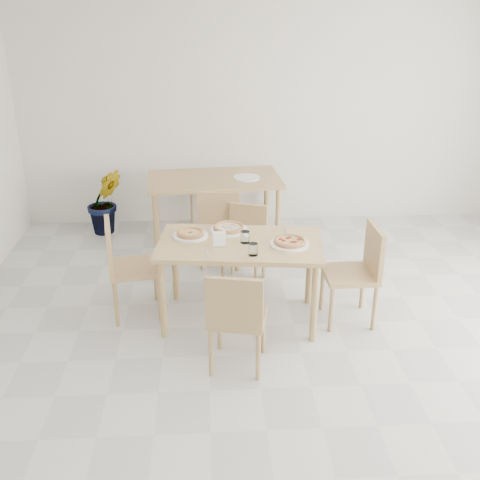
{
  "coord_description": "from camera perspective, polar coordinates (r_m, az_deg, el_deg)",
  "views": [
    {
      "loc": [
        -0.73,
        -3.36,
        2.64
      ],
      "look_at": [
        -0.47,
        1.01,
        0.77
      ],
      "focal_mm": 42.0,
      "sensor_mm": 36.0,
      "label": 1
    }
  ],
  "objects": [
    {
      "name": "main_table",
      "position": [
        4.81,
        0.0,
        -1.19
      ],
      "size": [
        1.48,
        0.94,
        0.75
      ],
      "rotation": [
        0.0,
        0.0,
        -0.11
      ],
      "color": "tan",
      "rests_on": "ground"
    },
    {
      "name": "chair_south",
      "position": [
        4.21,
        -0.37,
        -7.59
      ],
      "size": [
        0.49,
        0.49,
        0.85
      ],
      "rotation": [
        0.0,
        0.0,
        2.94
      ],
      "color": "tan",
      "rests_on": "ground"
    },
    {
      "name": "chair_north",
      "position": [
        5.58,
        0.57,
        0.12
      ],
      "size": [
        0.49,
        0.49,
        0.79
      ],
      "rotation": [
        0.0,
        0.0,
        -0.33
      ],
      "color": "tan",
      "rests_on": "ground"
    },
    {
      "name": "chair_west",
      "position": [
        5.04,
        -11.66,
        -2.2
      ],
      "size": [
        0.52,
        0.52,
        0.9
      ],
      "rotation": [
        0.0,
        0.0,
        1.75
      ],
      "color": "tan",
      "rests_on": "ground"
    },
    {
      "name": "chair_east",
      "position": [
        4.97,
        12.05,
        -2.73
      ],
      "size": [
        0.44,
        0.44,
        0.89
      ],
      "rotation": [
        0.0,
        0.0,
        -1.56
      ],
      "color": "tan",
      "rests_on": "ground"
    },
    {
      "name": "plate_margherita",
      "position": [
        4.9,
        -5.05,
        0.45
      ],
      "size": [
        0.31,
        0.31,
        0.02
      ],
      "primitive_type": "cylinder",
      "color": "white",
      "rests_on": "main_table"
    },
    {
      "name": "plate_mushroom",
      "position": [
        5.0,
        -1.15,
        1.03
      ],
      "size": [
        0.34,
        0.34,
        0.02
      ],
      "primitive_type": "cylinder",
      "color": "white",
      "rests_on": "main_table"
    },
    {
      "name": "plate_pepperoni",
      "position": [
        4.73,
        5.07,
        -0.38
      ],
      "size": [
        0.33,
        0.33,
        0.02
      ],
      "primitive_type": "cylinder",
      "color": "white",
      "rests_on": "main_table"
    },
    {
      "name": "pizza_margherita",
      "position": [
        4.89,
        -5.06,
        0.69
      ],
      "size": [
        0.28,
        0.28,
        0.03
      ],
      "rotation": [
        0.0,
        0.0,
        0.18
      ],
      "color": "tan",
      "rests_on": "plate_margherita"
    },
    {
      "name": "pizza_mushroom",
      "position": [
        4.99,
        -1.15,
        1.28
      ],
      "size": [
        0.36,
        0.36,
        0.03
      ],
      "rotation": [
        0.0,
        0.0,
        0.37
      ],
      "color": "tan",
      "rests_on": "plate_mushroom"
    },
    {
      "name": "pizza_pepperoni",
      "position": [
        4.72,
        5.08,
        -0.12
      ],
      "size": [
        0.32,
        0.32,
        0.03
      ],
      "rotation": [
        0.0,
        0.0,
        -0.21
      ],
      "color": "tan",
      "rests_on": "plate_pepperoni"
    },
    {
      "name": "tumbler_a",
      "position": [
        4.74,
        0.51,
        0.3
      ],
      "size": [
        0.08,
        0.08,
        0.1
      ],
      "primitive_type": "cylinder",
      "color": "white",
      "rests_on": "main_table"
    },
    {
      "name": "tumbler_b",
      "position": [
        4.51,
        1.34,
        -0.96
      ],
      "size": [
        0.08,
        0.08,
        0.1
      ],
      "primitive_type": "cylinder",
      "color": "white",
      "rests_on": "main_table"
    },
    {
      "name": "napkin_holder",
      "position": [
        4.66,
        -2.12,
        0.04
      ],
      "size": [
        0.12,
        0.08,
        0.13
      ],
      "rotation": [
        0.0,
        0.0,
        0.19
      ],
      "color": "silver",
      "rests_on": "main_table"
    },
    {
      "name": "fork_a",
      "position": [
        4.53,
        -3.32,
        -1.52
      ],
      "size": [
        0.03,
        0.17,
        0.01
      ],
      "primitive_type": "cube",
      "rotation": [
        0.0,
        0.0,
        0.07
      ],
      "color": "silver",
      "rests_on": "main_table"
    },
    {
      "name": "fork_b",
      "position": [
        4.98,
        4.67,
        0.82
      ],
      "size": [
        0.02,
        0.17,
        0.01
      ],
      "primitive_type": "cube",
      "rotation": [
        0.0,
        0.0,
        -0.04
      ],
      "color": "silver",
      "rests_on": "main_table"
    },
    {
      "name": "second_table",
      "position": [
        6.57,
        -2.64,
        5.66
      ],
      "size": [
        1.59,
        0.99,
        0.75
      ],
      "rotation": [
        0.0,
        0.0,
        0.08
      ],
      "color": "tan",
      "rests_on": "ground"
    },
    {
      "name": "chair_back_s",
      "position": [
        5.87,
        -2.07,
        1.82
      ],
      "size": [
        0.48,
        0.48,
        0.87
      ],
      "rotation": [
        0.0,
        0.0,
        3.02
      ],
      "color": "tan",
      "rests_on": "ground"
    },
    {
      "name": "chair_back_n",
      "position": [
        7.32,
        -3.31,
        5.97
      ],
      "size": [
        0.46,
        0.46,
        0.83
      ],
      "rotation": [
        0.0,
        0.0,
        -0.13
      ],
      "color": "tan",
      "rests_on": "ground"
    },
    {
      "name": "plate_empty",
      "position": [
        6.51,
        0.67,
        6.36
      ],
      "size": [
        0.31,
        0.31,
        0.02
      ],
      "primitive_type": "cylinder",
      "color": "white",
      "rests_on": "second_table"
    },
    {
      "name": "potted_plant",
      "position": [
        7.0,
        -13.53,
        3.84
      ],
      "size": [
        0.55,
        0.51,
        0.8
      ],
      "primitive_type": "imported",
      "rotation": [
        0.0,
        0.0,
        0.42
      ],
      "color": "#20651E",
      "rests_on": "ground"
    }
  ]
}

